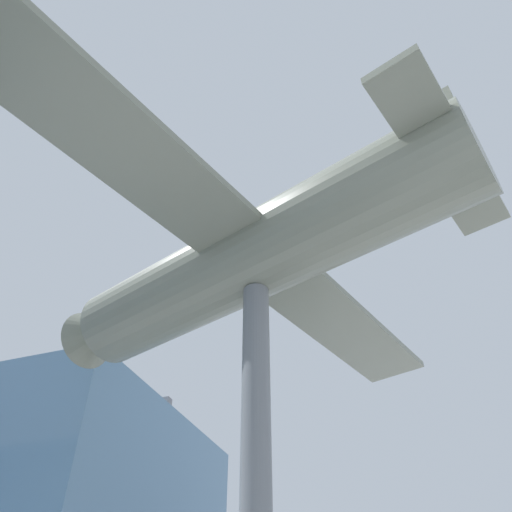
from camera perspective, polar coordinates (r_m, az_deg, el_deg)
support_pylon_central at (r=9.20m, az=0.00°, el=-24.08°), size 0.55×0.55×7.79m
suspended_airplane at (r=11.65m, az=-0.96°, el=-0.44°), size 14.58×11.83×2.93m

